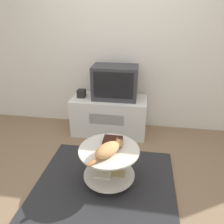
{
  "coord_description": "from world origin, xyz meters",
  "views": [
    {
      "loc": [
        0.37,
        -1.84,
        1.82
      ],
      "look_at": [
        -0.01,
        0.61,
        0.65
      ],
      "focal_mm": 35.0,
      "sensor_mm": 36.0,
      "label": 1
    }
  ],
  "objects_px": {
    "speaker": "(81,93)",
    "cat": "(108,149)",
    "tv": "(115,82)",
    "dvd_box": "(113,141)"
  },
  "relations": [
    {
      "from": "tv",
      "to": "cat",
      "type": "xyz_separation_m",
      "value": [
        0.11,
        -1.26,
        -0.32
      ]
    },
    {
      "from": "tv",
      "to": "cat",
      "type": "bearing_deg",
      "value": -85.06
    },
    {
      "from": "dvd_box",
      "to": "cat",
      "type": "height_order",
      "value": "cat"
    },
    {
      "from": "cat",
      "to": "tv",
      "type": "bearing_deg",
      "value": 37.22
    },
    {
      "from": "speaker",
      "to": "cat",
      "type": "relative_size",
      "value": 0.26
    },
    {
      "from": "tv",
      "to": "cat",
      "type": "relative_size",
      "value": 1.45
    },
    {
      "from": "cat",
      "to": "dvd_box",
      "type": "bearing_deg",
      "value": 29.01
    },
    {
      "from": "speaker",
      "to": "dvd_box",
      "type": "relative_size",
      "value": 0.55
    },
    {
      "from": "tv",
      "to": "cat",
      "type": "distance_m",
      "value": 1.3
    },
    {
      "from": "speaker",
      "to": "tv",
      "type": "bearing_deg",
      "value": 4.13
    }
  ]
}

